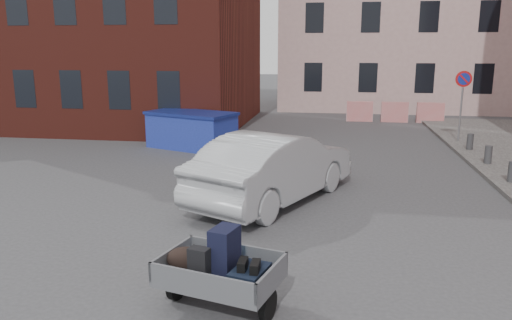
# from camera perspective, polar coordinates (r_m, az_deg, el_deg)

# --- Properties ---
(ground) EXTENTS (120.00, 120.00, 0.00)m
(ground) POSITION_cam_1_polar(r_m,az_deg,el_deg) (11.02, 1.76, -6.39)
(ground) COLOR #38383A
(ground) RESTS_ON ground
(far_building) EXTENTS (6.00, 6.00, 8.00)m
(far_building) POSITION_cam_1_polar(r_m,az_deg,el_deg) (38.73, -24.86, 12.14)
(far_building) COLOR maroon
(far_building) RESTS_ON ground
(no_parking_sign) EXTENTS (0.60, 0.09, 2.65)m
(no_parking_sign) POSITION_cam_1_polar(r_m,az_deg,el_deg) (20.42, 22.54, 7.28)
(no_parking_sign) COLOR gray
(no_parking_sign) RESTS_ON sidewalk
(bollards) EXTENTS (0.22, 9.02, 0.55)m
(bollards) POSITION_cam_1_polar(r_m,az_deg,el_deg) (14.85, 27.25, -1.20)
(bollards) COLOR #3A3A3D
(bollards) RESTS_ON sidewalk
(barriers) EXTENTS (4.70, 0.18, 1.00)m
(barriers) POSITION_cam_1_polar(r_m,az_deg,el_deg) (25.68, 15.57, 5.29)
(barriers) COLOR red
(barriers) RESTS_ON ground
(trailer) EXTENTS (1.83, 1.95, 1.20)m
(trailer) POSITION_cam_1_polar(r_m,az_deg,el_deg) (7.10, -4.21, -12.29)
(trailer) COLOR black
(trailer) RESTS_ON ground
(dumpster) EXTENTS (3.56, 2.69, 1.33)m
(dumpster) POSITION_cam_1_polar(r_m,az_deg,el_deg) (18.42, -7.37, 3.44)
(dumpster) COLOR #2234A3
(dumpster) RESTS_ON ground
(silver_car) EXTENTS (3.73, 5.33, 1.67)m
(silver_car) POSITION_cam_1_polar(r_m,az_deg,el_deg) (11.87, 2.10, -0.79)
(silver_car) COLOR #A2A5A9
(silver_car) RESTS_ON ground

